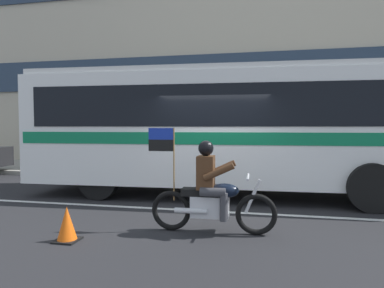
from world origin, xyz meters
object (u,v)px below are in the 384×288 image
at_px(motorcycle_with_rider, 211,194).
at_px(fire_hydrant, 258,165).
at_px(transit_bus, 237,123).
at_px(traffic_cone, 67,225).

distance_m(motorcycle_with_rider, fire_hydrant, 5.86).
distance_m(transit_bus, fire_hydrant, 3.00).
bearing_deg(motorcycle_with_rider, traffic_cone, -157.16).
distance_m(transit_bus, traffic_cone, 4.99).
relative_size(transit_bus, motorcycle_with_rider, 4.88).
bearing_deg(motorcycle_with_rider, fire_hydrant, 83.31).
relative_size(fire_hydrant, traffic_cone, 1.36).
distance_m(transit_bus, motorcycle_with_rider, 3.43).
relative_size(transit_bus, traffic_cone, 19.48).
bearing_deg(traffic_cone, transit_bus, 60.47).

